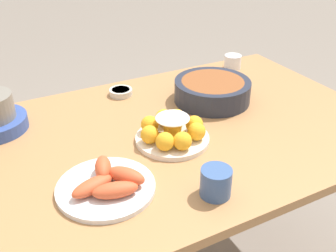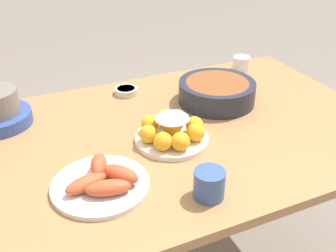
{
  "view_description": "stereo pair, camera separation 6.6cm",
  "coord_description": "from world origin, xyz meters",
  "px_view_note": "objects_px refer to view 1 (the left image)",
  "views": [
    {
      "loc": [
        -0.5,
        -0.98,
        1.39
      ],
      "look_at": [
        -0.0,
        -0.03,
        0.77
      ],
      "focal_mm": 42.0,
      "sensor_mm": 36.0,
      "label": 1
    },
    {
      "loc": [
        -0.44,
        -1.01,
        1.39
      ],
      "look_at": [
        -0.0,
        -0.03,
        0.77
      ],
      "focal_mm": 42.0,
      "sensor_mm": 36.0,
      "label": 2
    }
  ],
  "objects_px": {
    "seafood_platter": "(108,184)",
    "cup_near": "(216,182)",
    "cup_far": "(233,62)",
    "dining_table": "(164,155)",
    "cake_plate": "(172,131)",
    "sauce_bowl": "(121,92)",
    "serving_bowl": "(212,90)"
  },
  "relations": [
    {
      "from": "sauce_bowl",
      "to": "cup_near",
      "type": "xyz_separation_m",
      "value": [
        -0.01,
        -0.67,
        0.03
      ]
    },
    {
      "from": "seafood_platter",
      "to": "cup_far",
      "type": "height_order",
      "value": "seafood_platter"
    },
    {
      "from": "seafood_platter",
      "to": "cup_near",
      "type": "height_order",
      "value": "cup_near"
    },
    {
      "from": "dining_table",
      "to": "cup_far",
      "type": "height_order",
      "value": "cup_far"
    },
    {
      "from": "dining_table",
      "to": "cake_plate",
      "type": "xyz_separation_m",
      "value": [
        -0.0,
        -0.06,
        0.12
      ]
    },
    {
      "from": "dining_table",
      "to": "cake_plate",
      "type": "bearing_deg",
      "value": -90.29
    },
    {
      "from": "serving_bowl",
      "to": "seafood_platter",
      "type": "height_order",
      "value": "serving_bowl"
    },
    {
      "from": "cake_plate",
      "to": "sauce_bowl",
      "type": "bearing_deg",
      "value": 92.62
    },
    {
      "from": "dining_table",
      "to": "seafood_platter",
      "type": "relative_size",
      "value": 5.75
    },
    {
      "from": "cake_plate",
      "to": "dining_table",
      "type": "bearing_deg",
      "value": 89.71
    },
    {
      "from": "cup_near",
      "to": "serving_bowl",
      "type": "bearing_deg",
      "value": 57.62
    },
    {
      "from": "cup_far",
      "to": "sauce_bowl",
      "type": "bearing_deg",
      "value": -177.41
    },
    {
      "from": "seafood_platter",
      "to": "cup_near",
      "type": "xyz_separation_m",
      "value": [
        0.24,
        -0.14,
        0.02
      ]
    },
    {
      "from": "cake_plate",
      "to": "sauce_bowl",
      "type": "height_order",
      "value": "cake_plate"
    },
    {
      "from": "dining_table",
      "to": "cake_plate",
      "type": "distance_m",
      "value": 0.14
    },
    {
      "from": "cake_plate",
      "to": "cup_near",
      "type": "xyz_separation_m",
      "value": [
        -0.02,
        -0.28,
        0.0
      ]
    },
    {
      "from": "cup_far",
      "to": "serving_bowl",
      "type": "bearing_deg",
      "value": -138.57
    },
    {
      "from": "sauce_bowl",
      "to": "cup_far",
      "type": "xyz_separation_m",
      "value": [
        0.55,
        0.02,
        0.02
      ]
    },
    {
      "from": "dining_table",
      "to": "serving_bowl",
      "type": "xyz_separation_m",
      "value": [
        0.27,
        0.12,
        0.13
      ]
    },
    {
      "from": "sauce_bowl",
      "to": "seafood_platter",
      "type": "height_order",
      "value": "seafood_platter"
    },
    {
      "from": "dining_table",
      "to": "cup_far",
      "type": "xyz_separation_m",
      "value": [
        0.53,
        0.36,
        0.12
      ]
    },
    {
      "from": "cup_far",
      "to": "dining_table",
      "type": "bearing_deg",
      "value": -146.08
    },
    {
      "from": "cup_near",
      "to": "cup_far",
      "type": "xyz_separation_m",
      "value": [
        0.55,
        0.69,
        -0.01
      ]
    },
    {
      "from": "cup_far",
      "to": "cup_near",
      "type": "bearing_deg",
      "value": -128.68
    },
    {
      "from": "serving_bowl",
      "to": "seafood_platter",
      "type": "xyz_separation_m",
      "value": [
        -0.53,
        -0.32,
        -0.02
      ]
    },
    {
      "from": "dining_table",
      "to": "sauce_bowl",
      "type": "distance_m",
      "value": 0.35
    },
    {
      "from": "cup_near",
      "to": "cup_far",
      "type": "bearing_deg",
      "value": 51.32
    },
    {
      "from": "dining_table",
      "to": "cup_near",
      "type": "bearing_deg",
      "value": -94.15
    },
    {
      "from": "cake_plate",
      "to": "cup_near",
      "type": "distance_m",
      "value": 0.28
    },
    {
      "from": "serving_bowl",
      "to": "cake_plate",
      "type": "bearing_deg",
      "value": -145.86
    },
    {
      "from": "cup_near",
      "to": "cake_plate",
      "type": "bearing_deg",
      "value": 85.07
    },
    {
      "from": "serving_bowl",
      "to": "cup_near",
      "type": "distance_m",
      "value": 0.54
    }
  ]
}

